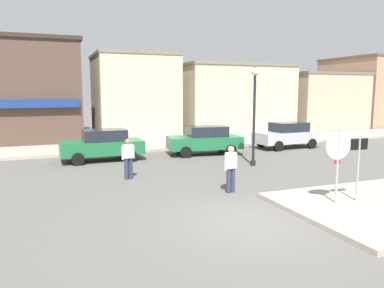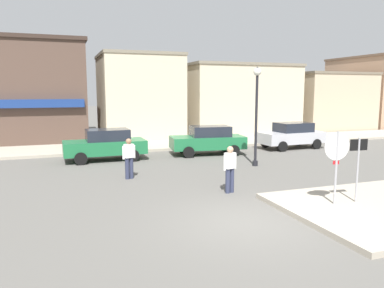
{
  "view_description": "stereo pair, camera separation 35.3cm",
  "coord_description": "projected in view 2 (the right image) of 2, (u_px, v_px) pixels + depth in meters",
  "views": [
    {
      "loc": [
        -4.92,
        -8.32,
        3.46
      ],
      "look_at": [
        0.04,
        4.5,
        1.5
      ],
      "focal_mm": 35.0,
      "sensor_mm": 36.0,
      "label": 1
    },
    {
      "loc": [
        -4.59,
        -8.45,
        3.46
      ],
      "look_at": [
        0.04,
        4.5,
        1.5
      ],
      "focal_mm": 35.0,
      "sensor_mm": 36.0,
      "label": 2
    }
  ],
  "objects": [
    {
      "name": "pedestrian_crossing_far",
      "position": [
        230.0,
        168.0,
        12.69
      ],
      "size": [
        0.55,
        0.31,
        1.61
      ],
      "color": "#2D334C",
      "rests_on": "ground"
    },
    {
      "name": "parked_car_nearest",
      "position": [
        106.0,
        144.0,
        18.71
      ],
      "size": [
        4.03,
        1.93,
        1.56
      ],
      "color": "#1E6B3D",
      "rests_on": "ground"
    },
    {
      "name": "stop_sign",
      "position": [
        336.0,
        158.0,
        10.86
      ],
      "size": [
        0.82,
        0.09,
        2.3
      ],
      "color": "#9E9EA3",
      "rests_on": "ground"
    },
    {
      "name": "parked_car_second",
      "position": [
        208.0,
        140.0,
        20.44
      ],
      "size": [
        4.17,
        2.23,
        1.56
      ],
      "color": "#1E6B3D",
      "rests_on": "ground"
    },
    {
      "name": "building_storefront_right_near",
      "position": [
        326.0,
        102.0,
        33.34
      ],
      "size": [
        6.91,
        5.65,
        5.02
      ],
      "color": "tan",
      "rests_on": "ground"
    },
    {
      "name": "building_storefront_left_near",
      "position": [
        139.0,
        97.0,
        27.31
      ],
      "size": [
        5.6,
        5.87,
        6.04
      ],
      "color": "beige",
      "rests_on": "ground"
    },
    {
      "name": "pedestrian_crossing_near",
      "position": [
        129.0,
        157.0,
        14.72
      ],
      "size": [
        0.55,
        0.3,
        1.61
      ],
      "color": "#2D334C",
      "rests_on": "ground"
    },
    {
      "name": "parked_car_third",
      "position": [
        292.0,
        135.0,
        22.62
      ],
      "size": [
        4.1,
        2.07,
        1.56
      ],
      "color": "#B7B7BC",
      "rests_on": "ground"
    },
    {
      "name": "kerb_far",
      "position": [
        139.0,
        146.0,
        23.11
      ],
      "size": [
        80.0,
        4.0,
        0.15
      ],
      "primitive_type": "cube",
      "color": "#A89E8C",
      "rests_on": "ground"
    },
    {
      "name": "building_storefront_left_mid",
      "position": [
        232.0,
        99.0,
        30.99
      ],
      "size": [
        8.8,
        7.58,
        5.52
      ],
      "color": "beige",
      "rests_on": "ground"
    },
    {
      "name": "building_corner_shop",
      "position": [
        18.0,
        92.0,
        25.84
      ],
      "size": [
        8.97,
        8.47,
        6.8
      ],
      "color": "brown",
      "rests_on": "ground"
    },
    {
      "name": "lamp_post",
      "position": [
        257.0,
        102.0,
        17.0
      ],
      "size": [
        0.36,
        0.36,
        4.54
      ],
      "color": "black",
      "rests_on": "ground"
    },
    {
      "name": "ground_plane",
      "position": [
        248.0,
        223.0,
        9.89
      ],
      "size": [
        160.0,
        160.0,
        0.0
      ],
      "primitive_type": "plane",
      "color": "#5B5954"
    },
    {
      "name": "one_way_sign",
      "position": [
        358.0,
        163.0,
        11.09
      ],
      "size": [
        0.6,
        0.08,
        2.1
      ],
      "color": "#9E9EA3",
      "rests_on": "ground"
    }
  ]
}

